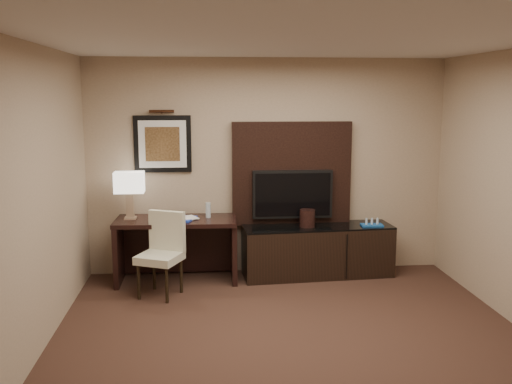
{
  "coord_description": "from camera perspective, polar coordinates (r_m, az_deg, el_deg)",
  "views": [
    {
      "loc": [
        -0.79,
        -4.6,
        2.27
      ],
      "look_at": [
        -0.21,
        1.8,
        1.15
      ],
      "focal_mm": 40.0,
      "sensor_mm": 36.0,
      "label": 1
    }
  ],
  "objects": [
    {
      "name": "minibar_tray",
      "position": [
        7.23,
        11.52,
        -2.97
      ],
      "size": [
        0.27,
        0.17,
        0.1
      ],
      "primitive_type": null,
      "rotation": [
        0.0,
        0.0,
        -0.03
      ],
      "color": "#1957A7",
      "rests_on": "credenza"
    },
    {
      "name": "picture_light",
      "position": [
        7.07,
        -9.43,
        7.97
      ],
      "size": [
        0.04,
        0.04,
        0.3
      ],
      "primitive_type": "cylinder",
      "color": "#3B2012",
      "rests_on": "wall_back"
    },
    {
      "name": "ceiling",
      "position": [
        4.69,
        4.67,
        15.11
      ],
      "size": [
        4.5,
        5.0,
        0.01
      ],
      "primitive_type": "cube",
      "color": "silver",
      "rests_on": "wall_back"
    },
    {
      "name": "credenza",
      "position": [
        7.21,
        6.17,
        -5.86
      ],
      "size": [
        1.89,
        0.64,
        0.64
      ],
      "primitive_type": "cube",
      "rotation": [
        0.0,
        0.0,
        0.07
      ],
      "color": "black",
      "rests_on": "floor"
    },
    {
      "name": "floor",
      "position": [
        5.19,
        4.23,
        -16.12
      ],
      "size": [
        4.5,
        5.0,
        0.01
      ],
      "primitive_type": "cube",
      "color": "#341E17",
      "rests_on": "ground"
    },
    {
      "name": "table_lamp",
      "position": [
        6.98,
        -12.51,
        -0.35
      ],
      "size": [
        0.39,
        0.28,
        0.57
      ],
      "primitive_type": null,
      "rotation": [
        0.0,
        0.0,
        -0.25
      ],
      "color": "#997C5F",
      "rests_on": "desk"
    },
    {
      "name": "desk_phone",
      "position": [
        6.87,
        -9.48,
        -2.43
      ],
      "size": [
        0.23,
        0.21,
        0.09
      ],
      "primitive_type": null,
      "rotation": [
        0.0,
        0.0,
        -0.29
      ],
      "color": "black",
      "rests_on": "desk"
    },
    {
      "name": "ice_bucket",
      "position": [
        7.06,
        5.15,
        -2.63
      ],
      "size": [
        0.22,
        0.22,
        0.21
      ],
      "primitive_type": "cylinder",
      "rotation": [
        0.0,
        0.0,
        -0.14
      ],
      "color": "black",
      "rests_on": "credenza"
    },
    {
      "name": "desk",
      "position": [
        7.02,
        -7.94,
        -5.77
      ],
      "size": [
        1.47,
        0.67,
        0.78
      ],
      "primitive_type": "cube",
      "rotation": [
        0.0,
        0.0,
        -0.04
      ],
      "color": "black",
      "rests_on": "floor"
    },
    {
      "name": "tv_wall_panel",
      "position": [
        7.2,
        3.56,
        1.88
      ],
      "size": [
        1.5,
        0.12,
        1.3
      ],
      "primitive_type": "cube",
      "color": "black",
      "rests_on": "wall_back"
    },
    {
      "name": "tv",
      "position": [
        7.14,
        3.66,
        -0.22
      ],
      "size": [
        1.0,
        0.08,
        0.6
      ],
      "primitive_type": "cube",
      "color": "black",
      "rests_on": "tv_wall_panel"
    },
    {
      "name": "wall_left",
      "position": [
        4.92,
        -22.39,
        -1.66
      ],
      "size": [
        0.01,
        5.0,
        2.7
      ],
      "primitive_type": "cube",
      "color": "tan",
      "rests_on": "floor"
    },
    {
      "name": "wall_back",
      "position": [
        7.21,
        1.14,
        2.54
      ],
      "size": [
        4.5,
        0.01,
        2.7
      ],
      "primitive_type": "cube",
      "color": "tan",
      "rests_on": "floor"
    },
    {
      "name": "blue_folder",
      "position": [
        6.88,
        -7.25,
        -2.67
      ],
      "size": [
        0.33,
        0.38,
        0.02
      ],
      "primitive_type": "cube",
      "rotation": [
        0.0,
        0.0,
        -0.34
      ],
      "color": "#1A36A9",
      "rests_on": "desk"
    },
    {
      "name": "artwork",
      "position": [
        7.13,
        -9.32,
        4.76
      ],
      "size": [
        0.7,
        0.04,
        0.7
      ],
      "primitive_type": "cube",
      "color": "black",
      "rests_on": "wall_back"
    },
    {
      "name": "wall_front",
      "position": [
        2.43,
        14.53,
        -12.74
      ],
      "size": [
        4.5,
        0.01,
        2.7
      ],
      "primitive_type": "cube",
      "color": "tan",
      "rests_on": "floor"
    },
    {
      "name": "water_bottle",
      "position": [
        6.94,
        -4.81,
        -1.82
      ],
      "size": [
        0.08,
        0.08,
        0.18
      ],
      "primitive_type": "cylinder",
      "rotation": [
        0.0,
        0.0,
        -0.34
      ],
      "color": "silver",
      "rests_on": "desk"
    },
    {
      "name": "book",
      "position": [
        6.85,
        -7.39,
        -1.81
      ],
      "size": [
        0.17,
        0.09,
        0.23
      ],
      "primitive_type": "imported",
      "rotation": [
        0.0,
        0.0,
        0.44
      ],
      "color": "#C6AF9C",
      "rests_on": "desk"
    },
    {
      "name": "desk_chair",
      "position": [
        6.52,
        -9.62,
        -6.43
      ],
      "size": [
        0.6,
        0.64,
        0.91
      ],
      "primitive_type": null,
      "rotation": [
        0.0,
        0.0,
        -0.42
      ],
      "color": "beige",
      "rests_on": "floor"
    }
  ]
}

